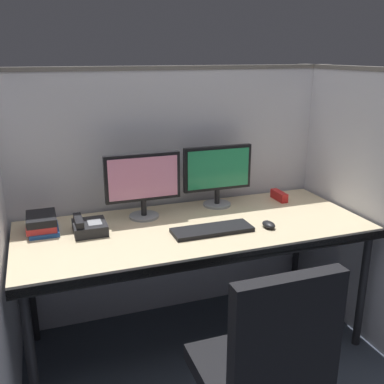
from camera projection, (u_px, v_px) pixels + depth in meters
ground_plane at (214, 374)px, 2.37m from camera, size 8.00×8.00×0.00m
cubicle_partition_rear at (171, 194)px, 2.80m from camera, size 2.21×0.06×1.57m
cubicle_partition_right at (358, 203)px, 2.63m from camera, size 0.06×1.41×1.57m
desk at (196, 235)px, 2.42m from camera, size 1.90×0.80×0.74m
monitor_left at (143, 181)px, 2.48m from camera, size 0.43×0.17×0.37m
monitor_right at (218, 172)px, 2.68m from camera, size 0.43×0.17×0.37m
keyboard_main at (212, 230)px, 2.33m from camera, size 0.43×0.15×0.02m
computer_mouse at (269, 225)px, 2.39m from camera, size 0.06×0.10×0.04m
book_stack at (42, 223)px, 2.32m from camera, size 0.16×0.22×0.09m
red_stapler at (279, 196)px, 2.84m from camera, size 0.04×0.15×0.06m
desk_phone at (89, 227)px, 2.31m from camera, size 0.17×0.19×0.09m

